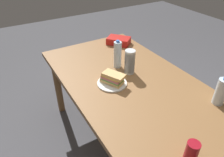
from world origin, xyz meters
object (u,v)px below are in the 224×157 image
(water_bottle_spare, at_px, (118,55))
(soda_can_red, at_px, (192,152))
(plastic_cup_stack, at_px, (130,62))
(dining_table, at_px, (132,91))
(sandwich, at_px, (113,78))
(water_bottle_tall, at_px, (221,92))
(chip_bag, at_px, (119,41))
(paper_plate, at_px, (112,83))

(water_bottle_spare, bearing_deg, soda_can_red, -9.88)
(plastic_cup_stack, bearing_deg, dining_table, -24.15)
(dining_table, height_order, soda_can_red, soda_can_red)
(dining_table, relative_size, water_bottle_spare, 7.09)
(water_bottle_spare, bearing_deg, plastic_cup_stack, 14.97)
(soda_can_red, bearing_deg, plastic_cup_stack, 166.33)
(sandwich, bearing_deg, plastic_cup_stack, 109.43)
(sandwich, xyz_separation_m, plastic_cup_stack, (-0.07, 0.20, 0.05))
(plastic_cup_stack, distance_m, water_bottle_spare, 0.14)
(soda_can_red, xyz_separation_m, water_bottle_spare, (-0.97, 0.17, 0.06))
(soda_can_red, height_order, water_bottle_spare, water_bottle_spare)
(plastic_cup_stack, xyz_separation_m, water_bottle_spare, (-0.13, -0.04, 0.02))
(water_bottle_tall, relative_size, water_bottle_spare, 0.83)
(water_bottle_spare, bearing_deg, sandwich, -39.83)
(chip_bag, height_order, water_bottle_tall, water_bottle_tall)
(paper_plate, height_order, water_bottle_spare, water_bottle_spare)
(soda_can_red, relative_size, chip_bag, 0.53)
(dining_table, height_order, water_bottle_spare, water_bottle_spare)
(sandwich, xyz_separation_m, soda_can_red, (0.77, 0.00, 0.01))
(water_bottle_spare, bearing_deg, chip_bag, 146.79)
(dining_table, bearing_deg, water_bottle_tall, 36.41)
(chip_bag, distance_m, water_bottle_spare, 0.48)
(chip_bag, relative_size, water_bottle_spare, 0.93)
(chip_bag, distance_m, plastic_cup_stack, 0.57)
(dining_table, bearing_deg, water_bottle_spare, 174.40)
(paper_plate, height_order, water_bottle_tall, water_bottle_tall)
(chip_bag, bearing_deg, paper_plate, 104.29)
(dining_table, bearing_deg, plastic_cup_stack, 155.85)
(paper_plate, height_order, plastic_cup_stack, plastic_cup_stack)
(chip_bag, bearing_deg, soda_can_red, 122.82)
(sandwich, height_order, water_bottle_spare, water_bottle_spare)
(sandwich, bearing_deg, dining_table, 65.71)
(dining_table, relative_size, sandwich, 8.74)
(soda_can_red, bearing_deg, chip_bag, 162.62)
(dining_table, xyz_separation_m, water_bottle_tall, (0.49, 0.36, 0.18))
(sandwich, distance_m, water_bottle_tall, 0.75)
(paper_plate, relative_size, sandwich, 1.14)
(paper_plate, relative_size, plastic_cup_stack, 1.13)
(paper_plate, xyz_separation_m, chip_bag, (-0.60, 0.43, 0.03))
(sandwich, bearing_deg, chip_bag, 144.41)
(sandwich, height_order, chip_bag, sandwich)
(dining_table, height_order, water_bottle_tall, water_bottle_tall)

